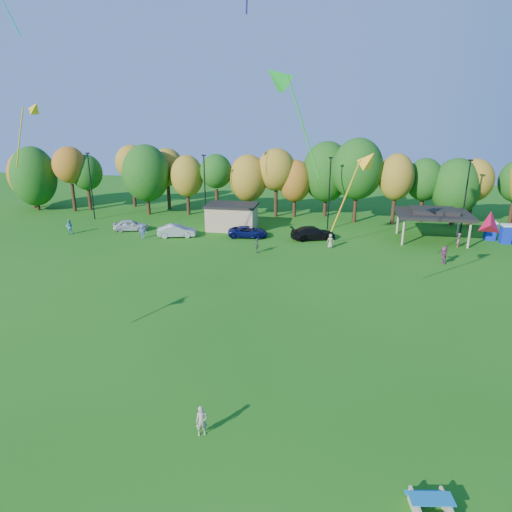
% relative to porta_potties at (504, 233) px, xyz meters
% --- Properties ---
extents(ground, '(160.00, 160.00, 0.00)m').
position_rel_porta_potties_xyz_m(ground, '(-22.19, -37.83, -1.10)').
color(ground, '#19600F').
rests_on(ground, ground).
extents(tree_line, '(93.57, 10.55, 11.15)m').
position_rel_porta_potties_xyz_m(tree_line, '(-23.22, 7.68, 4.82)').
color(tree_line, black).
rests_on(tree_line, ground).
extents(lamp_posts, '(64.50, 0.25, 9.09)m').
position_rel_porta_potties_xyz_m(lamp_posts, '(-20.19, 2.17, 3.80)').
color(lamp_posts, black).
rests_on(lamp_posts, ground).
extents(utility_building, '(6.30, 4.30, 3.25)m').
position_rel_porta_potties_xyz_m(utility_building, '(-32.19, 0.17, 0.54)').
color(utility_building, tan).
rests_on(utility_building, ground).
extents(pavilion, '(8.20, 6.20, 3.77)m').
position_rel_porta_potties_xyz_m(pavilion, '(-8.19, -0.83, 2.13)').
color(pavilion, tan).
rests_on(pavilion, ground).
extents(porta_potties, '(3.75, 2.34, 2.18)m').
position_rel_porta_potties_xyz_m(porta_potties, '(0.00, 0.00, 0.00)').
color(porta_potties, '#0D26B3').
rests_on(porta_potties, ground).
extents(picnic_table, '(1.86, 1.62, 0.72)m').
position_rel_porta_potties_xyz_m(picnic_table, '(-15.26, -40.27, -0.68)').
color(picnic_table, tan).
rests_on(picnic_table, ground).
extents(kite_flyer, '(0.66, 0.56, 1.54)m').
position_rel_porta_potties_xyz_m(kite_flyer, '(-25.17, -37.50, -0.33)').
color(kite_flyer, tan).
rests_on(kite_flyer, ground).
extents(car_a, '(4.45, 2.67, 1.42)m').
position_rel_porta_potties_xyz_m(car_a, '(-44.64, -2.68, -0.39)').
color(car_a, silver).
rests_on(car_a, ground).
extents(car_b, '(4.74, 2.65, 1.48)m').
position_rel_porta_potties_xyz_m(car_b, '(-37.94, -4.44, -0.36)').
color(car_b, '#AFAEB4').
rests_on(car_b, ground).
extents(car_c, '(4.86, 2.57, 1.30)m').
position_rel_porta_potties_xyz_m(car_c, '(-29.50, -3.11, -0.45)').
color(car_c, '#0C104B').
rests_on(car_c, ground).
extents(car_d, '(5.67, 3.81, 1.53)m').
position_rel_porta_potties_xyz_m(car_d, '(-21.78, -2.73, -0.33)').
color(car_d, black).
rests_on(car_d, ground).
extents(far_person_0, '(1.24, 0.99, 1.67)m').
position_rel_porta_potties_xyz_m(far_person_0, '(-41.70, -5.77, -0.26)').
color(far_person_0, '#4A5DA4').
rests_on(far_person_0, ground).
extents(far_person_1, '(1.05, 0.94, 1.78)m').
position_rel_porta_potties_xyz_m(far_person_1, '(-51.37, -5.37, -0.21)').
color(far_person_1, '#539CB7').
rests_on(far_person_1, ground).
extents(far_person_2, '(0.81, 0.57, 1.58)m').
position_rel_porta_potties_xyz_m(far_person_2, '(-19.69, -5.79, -0.31)').
color(far_person_2, '#959767').
rests_on(far_person_2, ground).
extents(far_person_3, '(0.61, 0.69, 1.59)m').
position_rel_porta_potties_xyz_m(far_person_3, '(-5.68, -3.06, -0.30)').
color(far_person_3, '#AE526E').
rests_on(far_person_3, ground).
extents(far_person_4, '(0.57, 1.70, 1.82)m').
position_rel_porta_potties_xyz_m(far_person_4, '(-8.48, -9.26, -0.19)').
color(far_person_4, '#853763').
rests_on(far_person_4, ground).
extents(far_person_5, '(0.85, 0.99, 1.59)m').
position_rel_porta_potties_xyz_m(far_person_5, '(-27.42, -9.04, -0.30)').
color(far_person_5, '#486B41').
rests_on(far_person_5, ground).
extents(kite_1, '(1.24, 1.47, 1.26)m').
position_rel_porta_potties_xyz_m(kite_1, '(-12.99, -34.68, 9.27)').
color(kite_1, red).
extents(kite_5, '(3.12, 1.25, 5.28)m').
position_rel_porta_potties_xyz_m(kite_5, '(-42.85, -21.26, 13.62)').
color(kite_5, gold).
extents(kite_6, '(4.55, 2.62, 7.66)m').
position_rel_porta_potties_xyz_m(kite_6, '(-23.69, -22.79, 15.58)').
color(kite_6, green).
extents(kite_7, '(3.11, 2.12, 5.40)m').
position_rel_porta_potties_xyz_m(kite_7, '(-17.61, -25.50, 10.62)').
color(kite_7, '#FFAA1A').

